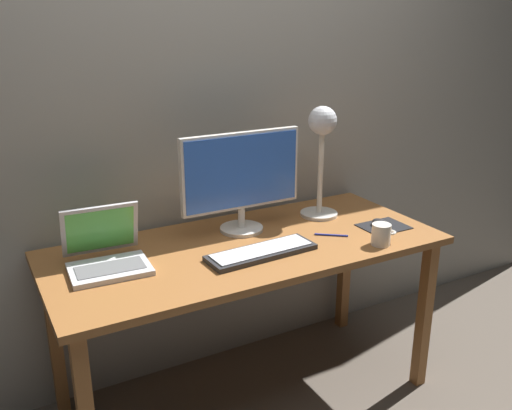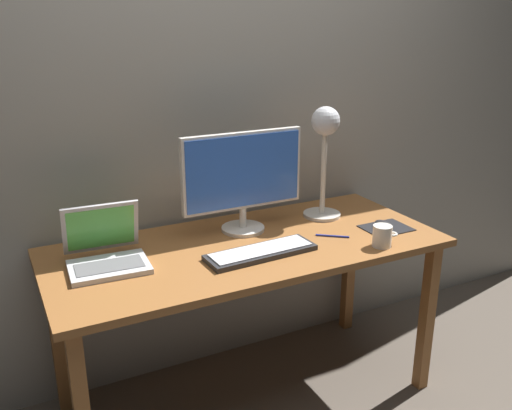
{
  "view_description": "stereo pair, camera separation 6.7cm",
  "coord_description": "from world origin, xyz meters",
  "views": [
    {
      "loc": [
        -0.97,
        -1.84,
        1.62
      ],
      "look_at": [
        0.02,
        -0.05,
        0.92
      ],
      "focal_mm": 38.9,
      "sensor_mm": 36.0,
      "label": 1
    },
    {
      "loc": [
        -0.91,
        -1.87,
        1.62
      ],
      "look_at": [
        0.02,
        -0.05,
        0.92
      ],
      "focal_mm": 38.9,
      "sensor_mm": 36.0,
      "label": 2
    }
  ],
  "objects": [
    {
      "name": "ground_plane",
      "position": [
        0.0,
        0.0,
        0.0
      ],
      "size": [
        4.8,
        4.8,
        0.0
      ],
      "primitive_type": "plane",
      "color": "brown",
      "rests_on": "ground"
    },
    {
      "name": "mouse",
      "position": [
        0.6,
        -0.12,
        0.76
      ],
      "size": [
        0.06,
        0.1,
        0.03
      ],
      "primitive_type": "ellipsoid",
      "color": "#28282B",
      "rests_on": "mousepad"
    },
    {
      "name": "pen",
      "position": [
        0.35,
        -0.09,
        0.74
      ],
      "size": [
        0.12,
        0.09,
        0.01
      ],
      "primitive_type": "cylinder",
      "rotation": [
        0.0,
        1.57,
        -0.65
      ],
      "color": "#2633A5",
      "rests_on": "desk"
    },
    {
      "name": "coffee_mug",
      "position": [
        0.47,
        -0.27,
        0.78
      ],
      "size": [
        0.11,
        0.08,
        0.09
      ],
      "color": "white",
      "rests_on": "desk"
    },
    {
      "name": "mousepad",
      "position": [
        0.62,
        -0.12,
        0.74
      ],
      "size": [
        0.2,
        0.16,
        0.0
      ],
      "primitive_type": "cube",
      "color": "black",
      "rests_on": "desk"
    },
    {
      "name": "keyboard_main",
      "position": [
        0.0,
        -0.12,
        0.75
      ],
      "size": [
        0.45,
        0.16,
        0.03
      ],
      "color": "#28282B",
      "rests_on": "desk"
    },
    {
      "name": "laptop",
      "position": [
        -0.55,
        0.07,
        0.8
      ],
      "size": [
        0.3,
        0.29,
        0.22
      ],
      "color": "silver",
      "rests_on": "desk"
    },
    {
      "name": "monitor",
      "position": [
        0.05,
        0.14,
        0.98
      ],
      "size": [
        0.54,
        0.19,
        0.43
      ],
      "color": "silver",
      "rests_on": "desk"
    },
    {
      "name": "back_wall",
      "position": [
        0.0,
        0.4,
        1.3
      ],
      "size": [
        4.8,
        0.06,
        2.6
      ],
      "primitive_type": "cube",
      "color": "#9E998E",
      "rests_on": "ground"
    },
    {
      "name": "desk",
      "position": [
        0.0,
        0.0,
        0.66
      ],
      "size": [
        1.6,
        0.7,
        0.74
      ],
      "color": "#935B2D",
      "rests_on": "ground"
    },
    {
      "name": "desk_lamp",
      "position": [
        0.45,
        0.14,
        1.09
      ],
      "size": [
        0.17,
        0.17,
        0.51
      ],
      "color": "beige",
      "rests_on": "desk"
    }
  ]
}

